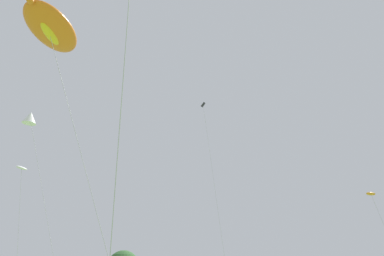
% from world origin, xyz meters
% --- Properties ---
extents(big_show_kite, '(10.53, 7.46, 15.89)m').
position_xyz_m(big_show_kite, '(-5.11, 16.44, 15.40)').
color(big_show_kite, orange).
rests_on(big_show_kite, ground).
extents(small_kite_stunt_black, '(0.72, 3.41, 18.26)m').
position_xyz_m(small_kite_stunt_black, '(9.86, 20.06, 14.89)').
color(small_kite_stunt_black, black).
rests_on(small_kite_stunt_black, ground).
extents(small_kite_box_yellow, '(4.35, 2.94, 13.47)m').
position_xyz_m(small_kite_box_yellow, '(-3.41, 23.04, 12.98)').
color(small_kite_box_yellow, white).
rests_on(small_kite_box_yellow, ground).
extents(small_kite_triangle_green, '(1.41, 2.03, 8.10)m').
position_xyz_m(small_kite_triangle_green, '(13.43, 9.32, 7.84)').
color(small_kite_triangle_green, orange).
rests_on(small_kite_triangle_green, ground).
extents(small_kite_streamer_purple, '(2.53, 1.63, 10.69)m').
position_xyz_m(small_kite_streamer_purple, '(-2.51, 25.95, 10.33)').
color(small_kite_streamer_purple, white).
rests_on(small_kite_streamer_purple, ground).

